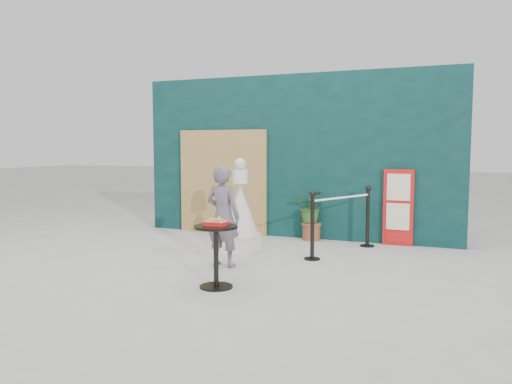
# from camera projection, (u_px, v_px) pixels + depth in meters

# --- Properties ---
(ground) EXTENTS (60.00, 60.00, 0.00)m
(ground) POSITION_uv_depth(u_px,v_px,m) (222.00, 276.00, 6.50)
(ground) COLOR #ADAAA5
(ground) RESTS_ON ground
(back_wall) EXTENTS (6.00, 0.30, 3.00)m
(back_wall) POSITION_uv_depth(u_px,v_px,m) (295.00, 156.00, 9.27)
(back_wall) COLOR black
(back_wall) RESTS_ON ground
(bamboo_fence) EXTENTS (1.80, 0.08, 2.00)m
(bamboo_fence) POSITION_uv_depth(u_px,v_px,m) (223.00, 182.00, 9.65)
(bamboo_fence) COLOR tan
(bamboo_fence) RESTS_ON ground
(woman) EXTENTS (0.56, 0.41, 1.43)m
(woman) POSITION_uv_depth(u_px,v_px,m) (223.00, 216.00, 6.98)
(woman) COLOR #685964
(woman) RESTS_ON ground
(menu_board) EXTENTS (0.50, 0.07, 1.30)m
(menu_board) POSITION_uv_depth(u_px,v_px,m) (398.00, 208.00, 8.46)
(menu_board) COLOR red
(menu_board) RESTS_ON ground
(statue) EXTENTS (0.59, 0.59, 1.50)m
(statue) POSITION_uv_depth(u_px,v_px,m) (240.00, 214.00, 7.95)
(statue) COLOR white
(statue) RESTS_ON ground
(cafe_table) EXTENTS (0.52, 0.52, 0.75)m
(cafe_table) POSITION_uv_depth(u_px,v_px,m) (216.00, 246.00, 5.93)
(cafe_table) COLOR black
(cafe_table) RESTS_ON ground
(food_basket) EXTENTS (0.26, 0.19, 0.11)m
(food_basket) POSITION_uv_depth(u_px,v_px,m) (216.00, 222.00, 5.91)
(food_basket) COLOR red
(food_basket) RESTS_ON cafe_table
(planter) EXTENTS (0.53, 0.46, 0.90)m
(planter) POSITION_uv_depth(u_px,v_px,m) (312.00, 211.00, 8.96)
(planter) COLOR brown
(planter) RESTS_ON ground
(stanchion_barrier) EXTENTS (0.84, 1.54, 1.03)m
(stanchion_barrier) POSITION_uv_depth(u_px,v_px,m) (342.00, 222.00, 7.90)
(stanchion_barrier) COLOR black
(stanchion_barrier) RESTS_ON ground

